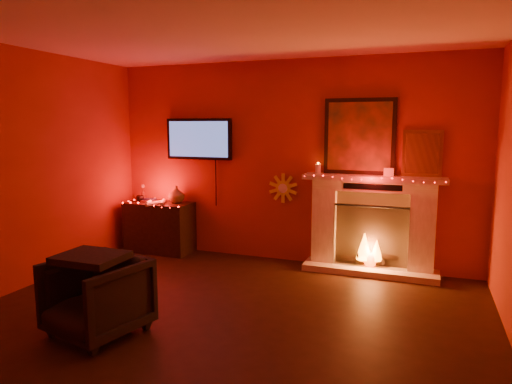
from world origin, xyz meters
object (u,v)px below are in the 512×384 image
sunburst_clock (283,188)px  console_table (160,225)px  fireplace (371,215)px  tv (199,139)px  armchair (97,297)px

sunburst_clock → console_table: 1.93m
console_table → fireplace: bearing=2.4°
tv → sunburst_clock: bearing=1.2°
tv → armchair: tv is taller
tv → console_table: 1.39m
console_table → armchair: size_ratio=1.29×
fireplace → armchair: size_ratio=2.89×
tv → armchair: size_ratio=1.64×
fireplace → tv: 2.61m
sunburst_clock → tv: bearing=-178.8°
console_table → armchair: console_table is taller
tv → console_table: tv is taller
sunburst_clock → armchair: size_ratio=0.53×
armchair → console_table: bearing=124.4°
sunburst_clock → armchair: bearing=-107.5°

